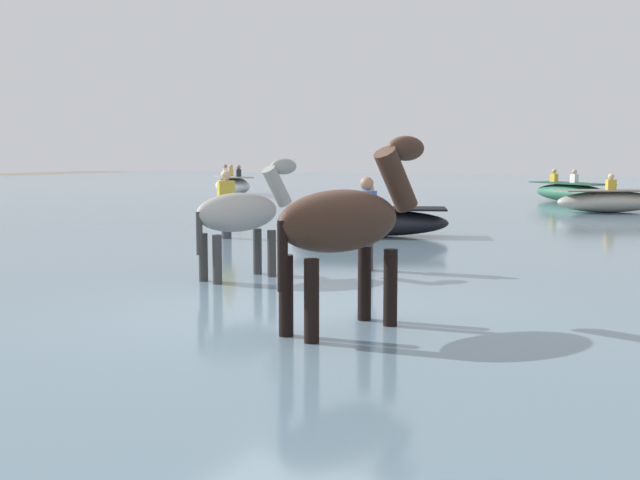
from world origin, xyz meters
TOP-DOWN VIEW (x-y plane):
  - ground_plane at (0.00, 0.00)m, footprint 120.00×120.00m
  - water_surface at (0.00, 10.00)m, footprint 90.00×90.00m
  - horse_lead_dark_bay at (0.94, -0.49)m, footprint 1.03×1.96m
  - horse_trailing_grey at (-1.68, 1.73)m, footprint 0.89×1.73m
  - boat_distant_west at (-13.92, 19.97)m, footprint 3.60×3.98m
  - boat_far_offshore at (-2.35, 7.66)m, footprint 3.42×2.17m
  - boat_mid_channel at (1.25, 16.95)m, footprint 3.26×2.70m
  - boat_near_starboard at (-0.65, 21.71)m, footprint 3.41×3.12m
  - person_onlooker_left at (-0.45, 3.17)m, footprint 0.21×0.33m
  - person_onlooker_right at (-4.75, 5.89)m, footprint 0.36×0.37m
  - channel_buoy at (-3.96, 11.77)m, footprint 0.32×0.32m

SIDE VIEW (x-z plane):
  - ground_plane at x=0.00m, z-range 0.00..0.00m
  - water_surface at x=0.00m, z-range 0.00..0.25m
  - channel_buoy at x=-3.96m, z-range 0.05..0.79m
  - boat_far_offshore at x=-2.35m, z-range 0.01..1.09m
  - boat_mid_channel at x=1.25m, z-range 0.01..1.16m
  - boat_near_starboard at x=-0.65m, z-range 0.02..1.18m
  - boat_distant_west at x=-13.92m, z-range 0.02..1.29m
  - person_onlooker_left at x=-0.45m, z-range 0.05..1.68m
  - person_onlooker_right at x=-4.75m, z-range 0.05..1.68m
  - horse_trailing_grey at x=-1.68m, z-range 0.17..2.07m
  - horse_lead_dark_bay at x=0.94m, z-range 0.20..2.34m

